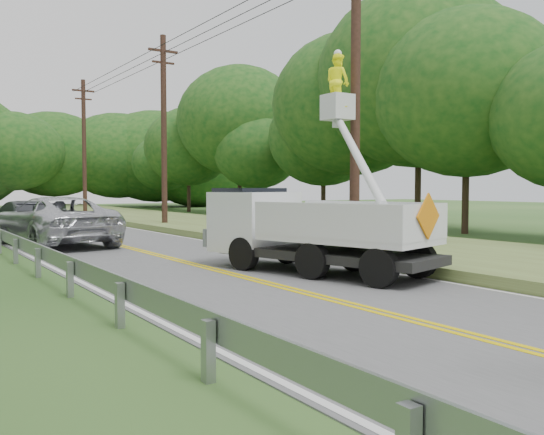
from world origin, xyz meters
TOP-DOWN VIEW (x-y plane):
  - ground at (0.00, 0.00)m, footprint 140.00×140.00m
  - road at (0.00, 14.00)m, footprint 7.20×96.00m
  - guardrail at (-4.02, 14.91)m, footprint 0.18×48.00m
  - utility_poles at (5.00, 17.02)m, footprint 1.60×43.30m
  - tall_grass_verge at (7.10, 14.00)m, footprint 7.00×96.00m
  - treeline_right at (15.87, 23.33)m, footprint 10.99×54.89m
  - bucket_truck at (1.94, 7.77)m, footprint 4.54×6.42m
  - suv_silver at (-2.02, 17.62)m, footprint 3.74×6.79m
  - suv_darkgrey at (-2.28, 22.11)m, footprint 2.63×5.58m
  - yard_sign at (5.72, 8.50)m, footprint 0.57×0.04m

SIDE VIEW (x-z plane):
  - ground at x=0.00m, z-range 0.00..0.00m
  - road at x=0.00m, z-range 0.00..0.02m
  - tall_grass_verge at x=7.10m, z-range 0.00..0.30m
  - guardrail at x=-4.02m, z-range 0.17..0.94m
  - yard_sign at x=5.72m, z-range 0.18..1.01m
  - suv_darkgrey at x=-2.28m, z-range 0.02..1.59m
  - suv_silver at x=-2.02m, z-range 0.02..1.82m
  - bucket_truck at x=1.94m, z-range -1.62..4.50m
  - utility_poles at x=5.00m, z-range 0.27..10.27m
  - treeline_right at x=15.87m, z-range 0.32..12.80m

